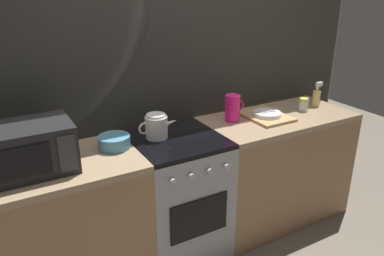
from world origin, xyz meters
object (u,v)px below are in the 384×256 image
object	(u,v)px
mixing_bowl	(114,142)
spray_bottle	(317,97)
dish_pile	(266,115)
spice_jar	(304,105)
pitcher	(233,108)
stove_unit	(178,196)
microwave	(29,148)
kettle	(157,126)

from	to	relation	value
mixing_bowl	spray_bottle	world-z (taller)	spray_bottle
dish_pile	spice_jar	xyz separation A→B (m)	(0.37, -0.03, 0.03)
pitcher	spray_bottle	bearing A→B (deg)	-3.77
dish_pile	spray_bottle	distance (m)	0.55
stove_unit	mixing_bowl	size ratio (longest dim) A/B	4.50
stove_unit	microwave	size ratio (longest dim) A/B	1.96
kettle	pitcher	distance (m)	0.63
stove_unit	pitcher	distance (m)	0.76
stove_unit	kettle	xyz separation A→B (m)	(-0.11, 0.08, 0.53)
microwave	mixing_bowl	size ratio (longest dim) A/B	2.30
dish_pile	stove_unit	bearing A→B (deg)	-178.04
spice_jar	kettle	bearing A→B (deg)	176.42
spray_bottle	mixing_bowl	bearing A→B (deg)	179.42
microwave	stove_unit	bearing A→B (deg)	0.79
mixing_bowl	dish_pile	size ratio (longest dim) A/B	0.50
mixing_bowl	spice_jar	world-z (taller)	spice_jar
spray_bottle	stove_unit	bearing A→B (deg)	-178.27
dish_pile	spray_bottle	xyz separation A→B (m)	(0.55, 0.01, 0.06)
microwave	mixing_bowl	world-z (taller)	microwave
dish_pile	spice_jar	world-z (taller)	spice_jar
pitcher	spice_jar	size ratio (longest dim) A/B	1.90
microwave	spice_jar	size ratio (longest dim) A/B	4.38
stove_unit	spray_bottle	world-z (taller)	spray_bottle
kettle	pitcher	size ratio (longest dim) A/B	1.42
microwave	pitcher	distance (m)	1.43
stove_unit	spray_bottle	distance (m)	1.44
microwave	spray_bottle	size ratio (longest dim) A/B	2.27
pitcher	spray_bottle	size ratio (longest dim) A/B	0.99
pitcher	microwave	bearing A→B (deg)	-175.72
microwave	kettle	size ratio (longest dim) A/B	1.62
microwave	pitcher	world-z (taller)	microwave
stove_unit	pitcher	world-z (taller)	pitcher
kettle	mixing_bowl	distance (m)	0.30
spice_jar	spray_bottle	size ratio (longest dim) A/B	0.52
microwave	spray_bottle	distance (m)	2.24
mixing_bowl	spice_jar	size ratio (longest dim) A/B	1.90
pitcher	spice_jar	xyz separation A→B (m)	(0.63, -0.10, -0.05)
dish_pile	spray_bottle	size ratio (longest dim) A/B	1.97
spice_jar	dish_pile	bearing A→B (deg)	175.48
microwave	pitcher	size ratio (longest dim) A/B	2.30
microwave	kettle	world-z (taller)	microwave
mixing_bowl	spray_bottle	size ratio (longest dim) A/B	0.99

